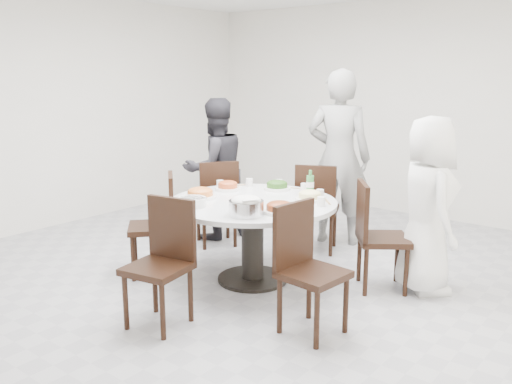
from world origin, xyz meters
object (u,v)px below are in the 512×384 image
Objects in this scene: diner_left at (215,169)px; soup_bowl at (192,202)px; chair_nw at (216,202)px; chair_ne at (383,237)px; diner_right at (427,205)px; chair_n at (317,207)px; chair_se at (313,271)px; beverage_bottle at (310,183)px; rice_bowl at (246,208)px; chair_sw at (151,225)px; dining_table at (253,241)px; chair_s at (157,265)px; diner_middle at (339,158)px.

diner_left reaches higher than soup_bowl.
chair_nw is 3.94× the size of soup_bowl.
chair_ne is at bearing 102.91° from diner_left.
diner_right is 2.48m from diner_left.
chair_n and chair_se have the same top height.
chair_nw is at bearing 175.66° from beverage_bottle.
rice_bowl is (0.29, -1.53, 0.34)m from chair_n.
diner_right is at bearing 108.23° from diner_left.
chair_n is at bearing 152.19° from chair_nw.
chair_n is 1.77m from chair_sw.
beverage_bottle is at bearing 57.64° from chair_ne.
dining_table is 1.12m from chair_se.
chair_n is at bearing 80.61° from soup_bowl.
dining_table is 1.58× the size of chair_se.
chair_s is (0.03, -2.25, 0.00)m from chair_n.
diner_middle reaches higher than diner_left.
chair_ne is 1.00× the size of chair_s.
chair_se is at bearing 95.42° from chair_nw.
chair_n is 1.00× the size of chair_s.
diner_middle is 7.92× the size of soup_bowl.
dining_table is 6.22× the size of soup_bowl.
diner_right is (1.30, 0.76, 0.38)m from dining_table.
diner_left is at bearing 140.29° from rice_bowl.
diner_right reaches higher than beverage_bottle.
chair_ne is 1.15m from chair_n.
diner_left is at bearing 147.29° from chair_sw.
chair_nw is (-0.99, -0.51, 0.00)m from chair_n.
chair_s is 0.83m from rice_bowl.
chair_se is 0.50× the size of diner_middle.
chair_nw is 2.02m from chair_s.
diner_left reaches higher than chair_se.
chair_ne is at bearing 4.90° from beverage_bottle.
diner_middle reaches higher than chair_s.
diner_middle is at bearing 9.80° from chair_ne.
diner_right is at bearing 130.88° from diner_middle.
dining_table is 6.33× the size of beverage_bottle.
rice_bowl is (0.28, -0.43, 0.44)m from dining_table.
chair_sw is 1.53m from beverage_bottle.
chair_se is at bearing -7.92° from rice_bowl.
beverage_bottle is at bearing 82.23° from chair_sw.
beverage_bottle is at bearing 97.63° from diner_left.
chair_nw is at bearing 62.49° from diner_left.
chair_s is at bearing -65.98° from soup_bowl.
dining_table is 1.15m from chair_ne.
diner_right reaches higher than chair_se.
rice_bowl is (0.28, -1.92, -0.14)m from diner_middle.
chair_nw is 2.32m from diner_right.
diner_middle is 1.95m from rice_bowl.
chair_se is at bearing 39.81° from chair_sw.
soup_bowl is (0.72, -1.07, 0.31)m from chair_nw.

